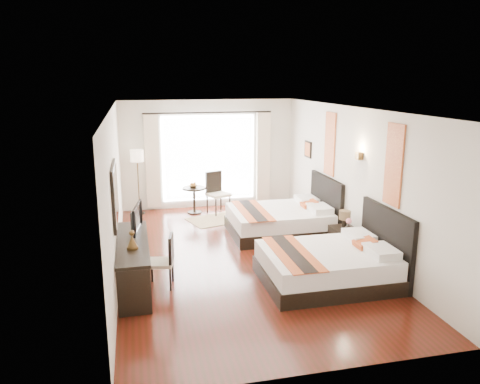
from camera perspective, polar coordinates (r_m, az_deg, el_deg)
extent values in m
cube|color=#3B170A|center=(9.05, 0.08, -7.90)|extent=(4.50, 7.50, 0.01)
cube|color=white|center=(8.43, 0.08, 10.06)|extent=(4.50, 7.50, 0.02)
cube|color=silver|center=(9.38, 13.57, 1.47)|extent=(0.01, 7.50, 2.80)
cube|color=silver|center=(8.43, -14.97, 0.02)|extent=(0.01, 7.50, 2.80)
cube|color=silver|center=(12.24, -3.87, 4.62)|extent=(4.50, 0.01, 2.80)
cube|color=silver|center=(5.20, 9.48, -8.19)|extent=(4.50, 0.01, 2.80)
cube|color=white|center=(12.24, -3.85, 4.15)|extent=(2.40, 0.02, 2.20)
cube|color=white|center=(12.18, -3.81, 4.10)|extent=(2.30, 0.02, 2.10)
cube|color=beige|center=(12.01, -10.63, 3.66)|extent=(0.35, 0.14, 2.35)
cube|color=beige|center=(12.46, 2.84, 4.23)|extent=(0.35, 0.14, 2.35)
cube|color=maroon|center=(8.03, 18.24, 3.15)|extent=(0.03, 0.50, 1.35)
cube|color=maroon|center=(10.28, 10.90, 5.77)|extent=(0.03, 0.50, 1.35)
cube|color=#483419|center=(8.99, 14.31, 4.29)|extent=(0.10, 0.14, 0.14)
cube|color=black|center=(7.60, -15.02, -0.28)|extent=(0.04, 1.25, 0.95)
cube|color=white|center=(7.60, -14.84, -0.27)|extent=(0.01, 1.12, 0.82)
cube|color=black|center=(8.05, 10.34, -9.93)|extent=(2.09, 1.63, 0.25)
cube|color=white|center=(7.95, 10.42, -8.08)|extent=(2.03, 1.59, 0.31)
cube|color=black|center=(8.35, 17.37, -5.92)|extent=(0.08, 1.63, 1.22)
cube|color=#A8281B|center=(7.68, 6.42, -7.41)|extent=(0.56, 1.69, 0.02)
cube|color=black|center=(10.30, 4.70, -4.43)|extent=(2.10, 1.64, 0.26)
cube|color=white|center=(10.21, 4.73, -2.93)|extent=(2.04, 1.60, 0.31)
cube|color=black|center=(10.53, 10.43, -1.44)|extent=(0.08, 1.64, 1.23)
cube|color=#A8281B|center=(10.01, 1.53, -2.26)|extent=(0.56, 1.70, 0.02)
cube|color=black|center=(9.30, 12.53, -5.86)|extent=(0.44, 0.55, 0.53)
cylinder|color=black|center=(9.26, 12.61, -3.80)|extent=(0.09, 0.09, 0.19)
cylinder|color=#42331F|center=(9.21, 12.66, -2.75)|extent=(0.22, 0.22, 0.17)
imported|color=black|center=(9.10, 13.08, -4.34)|extent=(0.13, 0.13, 0.13)
cube|color=black|center=(7.95, -12.83, -8.42)|extent=(0.50, 2.20, 0.76)
imported|color=black|center=(8.27, -12.94, -3.08)|extent=(0.24, 0.81, 0.46)
cube|color=beige|center=(7.79, -9.67, -8.50)|extent=(0.48, 0.48, 0.05)
cube|color=black|center=(7.67, -8.39, -6.82)|extent=(0.12, 0.38, 0.45)
cylinder|color=black|center=(12.08, -12.10, -2.52)|extent=(0.24, 0.24, 0.03)
cylinder|color=#483419|center=(11.91, -12.26, 0.71)|extent=(0.03, 0.03, 1.38)
cylinder|color=#FCE5C5|center=(11.76, -12.45, 4.35)|extent=(0.33, 0.33, 0.29)
cylinder|color=black|center=(11.83, -5.60, -1.00)|extent=(0.58, 0.58, 0.67)
imported|color=#432C18|center=(11.73, -5.73, 0.69)|extent=(0.28, 0.28, 0.06)
cube|color=beige|center=(11.73, -2.65, -0.32)|extent=(0.63, 0.63, 0.06)
cube|color=black|center=(11.84, -3.23, 1.26)|extent=(0.44, 0.22, 0.54)
cube|color=tan|center=(11.34, -2.71, -3.34)|extent=(1.59, 1.30, 0.01)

